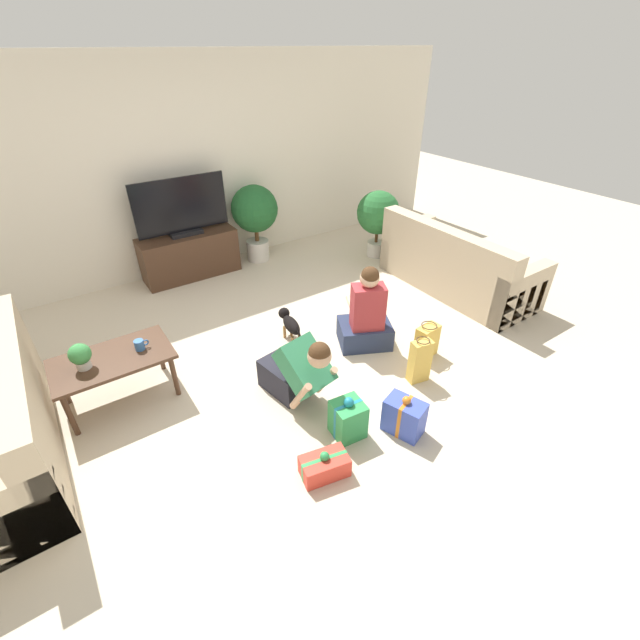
# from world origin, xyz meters

# --- Properties ---
(ground_plane) EXTENTS (16.00, 16.00, 0.00)m
(ground_plane) POSITION_xyz_m (0.00, 0.00, 0.00)
(ground_plane) COLOR beige
(wall_back) EXTENTS (8.40, 0.06, 2.60)m
(wall_back) POSITION_xyz_m (0.00, 2.63, 1.30)
(wall_back) COLOR silver
(wall_back) RESTS_ON ground_plane
(sofa_right) EXTENTS (0.84, 1.95, 0.86)m
(sofa_right) POSITION_xyz_m (2.43, 0.12, 0.30)
(sofa_right) COLOR #C6B293
(sofa_right) RESTS_ON ground_plane
(coffee_table) EXTENTS (0.95, 0.55, 0.45)m
(coffee_table) POSITION_xyz_m (-1.52, 0.39, 0.40)
(coffee_table) COLOR #472D1E
(coffee_table) RESTS_ON ground_plane
(tv_console) EXTENTS (1.23, 0.43, 0.58)m
(tv_console) POSITION_xyz_m (-0.17, 2.34, 0.29)
(tv_console) COLOR #472D1E
(tv_console) RESTS_ON ground_plane
(tv) EXTENTS (1.16, 0.20, 0.72)m
(tv) POSITION_xyz_m (-0.17, 2.34, 0.90)
(tv) COLOR black
(tv) RESTS_ON tv_console
(potted_plant_corner_right) EXTENTS (0.60, 0.60, 0.95)m
(potted_plant_corner_right) POSITION_xyz_m (2.28, 1.44, 0.61)
(potted_plant_corner_right) COLOR beige
(potted_plant_corner_right) RESTS_ON ground_plane
(potted_plant_back_right) EXTENTS (0.63, 0.63, 1.06)m
(potted_plant_back_right) POSITION_xyz_m (0.80, 2.29, 0.68)
(potted_plant_back_right) COLOR beige
(potted_plant_back_right) RESTS_ON ground_plane
(person_kneeling) EXTENTS (0.44, 0.77, 0.75)m
(person_kneeling) POSITION_xyz_m (-0.25, -0.49, 0.32)
(person_kneeling) COLOR #23232D
(person_kneeling) RESTS_ON ground_plane
(person_sitting) EXTENTS (0.64, 0.61, 0.90)m
(person_sitting) POSITION_xyz_m (0.75, -0.18, 0.32)
(person_sitting) COLOR #283351
(person_sitting) RESTS_ON ground_plane
(dog) EXTENTS (0.17, 0.49, 0.30)m
(dog) POSITION_xyz_m (0.15, 0.32, 0.21)
(dog) COLOR black
(dog) RESTS_ON ground_plane
(gift_box_a) EXTENTS (0.38, 0.26, 0.22)m
(gift_box_a) POSITION_xyz_m (-0.51, -1.26, 0.08)
(gift_box_a) COLOR red
(gift_box_a) RESTS_ON ground_plane
(gift_box_b) EXTENTS (0.29, 0.36, 0.36)m
(gift_box_b) POSITION_xyz_m (0.25, -1.28, 0.15)
(gift_box_b) COLOR #3D51BC
(gift_box_b) RESTS_ON ground_plane
(gift_box_c) EXTENTS (0.26, 0.26, 0.38)m
(gift_box_c) POSITION_xyz_m (-0.14, -1.05, 0.16)
(gift_box_c) COLOR #2D934C
(gift_box_c) RESTS_ON ground_plane
(gift_bag_a) EXTENTS (0.21, 0.15, 0.45)m
(gift_bag_a) POSITION_xyz_m (0.80, -0.90, 0.22)
(gift_bag_a) COLOR #E5B74C
(gift_bag_a) RESTS_ON ground_plane
(gift_bag_b) EXTENTS (0.25, 0.17, 0.36)m
(gift_bag_b) POSITION_xyz_m (1.13, -0.67, 0.17)
(gift_bag_b) COLOR #E5B74C
(gift_bag_b) RESTS_ON ground_plane
(mug) EXTENTS (0.12, 0.08, 0.09)m
(mug) POSITION_xyz_m (-1.29, 0.37, 0.50)
(mug) COLOR #386BAD
(mug) RESTS_ON coffee_table
(tabletop_plant) EXTENTS (0.17, 0.17, 0.22)m
(tabletop_plant) POSITION_xyz_m (-1.73, 0.37, 0.58)
(tabletop_plant) COLOR beige
(tabletop_plant) RESTS_ON coffee_table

